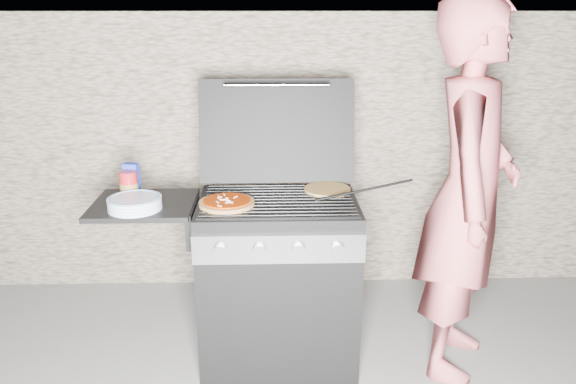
{
  "coord_description": "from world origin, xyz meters",
  "views": [
    {
      "loc": [
        -0.03,
        -2.65,
        1.84
      ],
      "look_at": [
        0.05,
        0.0,
        0.95
      ],
      "focal_mm": 35.0,
      "sensor_mm": 36.0,
      "label": 1
    }
  ],
  "objects_px": {
    "pizza_topped": "(227,202)",
    "person": "(468,194)",
    "sauce_jar": "(129,184)",
    "gas_grill": "(231,282)"
  },
  "relations": [
    {
      "from": "pizza_topped",
      "to": "person",
      "type": "bearing_deg",
      "value": 0.82
    },
    {
      "from": "sauce_jar",
      "to": "person",
      "type": "height_order",
      "value": "person"
    },
    {
      "from": "sauce_jar",
      "to": "gas_grill",
      "type": "bearing_deg",
      "value": -8.97
    },
    {
      "from": "pizza_topped",
      "to": "sauce_jar",
      "type": "xyz_separation_m",
      "value": [
        -0.51,
        0.15,
        0.05
      ]
    },
    {
      "from": "pizza_topped",
      "to": "person",
      "type": "distance_m",
      "value": 1.19
    },
    {
      "from": "gas_grill",
      "to": "pizza_topped",
      "type": "relative_size",
      "value": 4.95
    },
    {
      "from": "gas_grill",
      "to": "sauce_jar",
      "type": "height_order",
      "value": "sauce_jar"
    },
    {
      "from": "gas_grill",
      "to": "person",
      "type": "height_order",
      "value": "person"
    },
    {
      "from": "gas_grill",
      "to": "sauce_jar",
      "type": "bearing_deg",
      "value": 171.03
    },
    {
      "from": "pizza_topped",
      "to": "person",
      "type": "xyz_separation_m",
      "value": [
        1.19,
        0.02,
        0.02
      ]
    }
  ]
}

